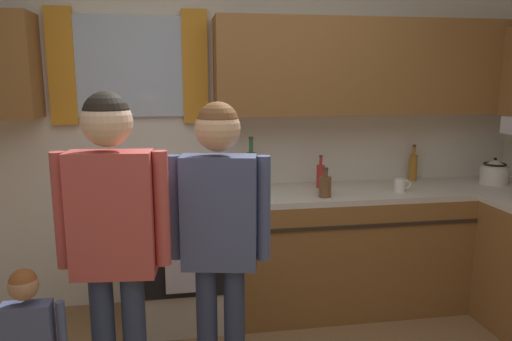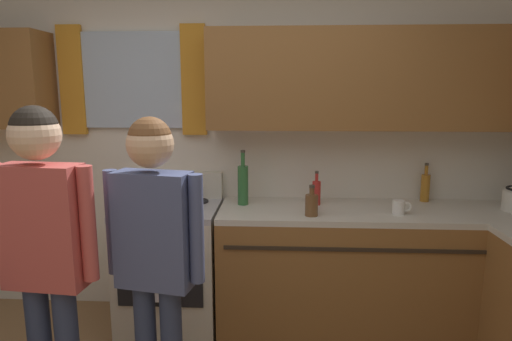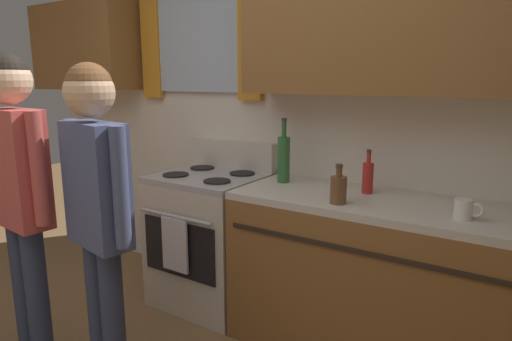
{
  "view_description": "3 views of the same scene",
  "coord_description": "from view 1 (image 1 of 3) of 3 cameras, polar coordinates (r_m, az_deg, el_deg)",
  "views": [
    {
      "loc": [
        -0.39,
        -1.72,
        1.7
      ],
      "look_at": [
        0.03,
        0.8,
        1.21
      ],
      "focal_mm": 33.67,
      "sensor_mm": 36.0,
      "label": 1
    },
    {
      "loc": [
        0.39,
        -1.44,
        1.71
      ],
      "look_at": [
        0.26,
        0.95,
        1.27
      ],
      "focal_mm": 30.84,
      "sensor_mm": 36.0,
      "label": 2
    },
    {
      "loc": [
        1.45,
        -0.71,
        1.53
      ],
      "look_at": [
        0.35,
        0.98,
        1.11
      ],
      "focal_mm": 31.17,
      "sensor_mm": 36.0,
      "label": 3
    }
  ],
  "objects": [
    {
      "name": "adult_in_plaid",
      "position": [
        2.35,
        -4.39,
        -6.38
      ],
      "size": [
        0.49,
        0.22,
        1.6
      ],
      "color": "#2D3856",
      "rests_on": "ground"
    },
    {
      "name": "stovetop_kettle",
      "position": [
        4.12,
        26.47,
        -0.14
      ],
      "size": [
        0.27,
        0.2,
        0.21
      ],
      "color": "silver",
      "rests_on": "kitchen_counter_run"
    },
    {
      "name": "bottle_squat_brown",
      "position": [
        3.31,
        8.21,
        -1.85
      ],
      "size": [
        0.08,
        0.08,
        0.21
      ],
      "color": "brown",
      "rests_on": "kitchen_counter_run"
    },
    {
      "name": "adult_holding_child",
      "position": [
        2.27,
        -16.63,
        -6.53
      ],
      "size": [
        0.51,
        0.22,
        1.65
      ],
      "color": "#2D3856",
      "rests_on": "ground"
    },
    {
      "name": "mug_ceramic_white",
      "position": [
        3.59,
        16.79,
        -1.69
      ],
      "size": [
        0.13,
        0.08,
        0.09
      ],
      "color": "white",
      "rests_on": "kitchen_counter_run"
    },
    {
      "name": "bottle_wine_green",
      "position": [
        3.45,
        -0.58,
        0.01
      ],
      "size": [
        0.08,
        0.08,
        0.39
      ],
      "color": "#2D6633",
      "rests_on": "kitchen_counter_run"
    },
    {
      "name": "stove_oven",
      "position": [
        3.49,
        -8.94,
        -9.96
      ],
      "size": [
        0.69,
        0.67,
        1.1
      ],
      "color": "beige",
      "rests_on": "ground"
    },
    {
      "name": "kitchen_counter_run",
      "position": [
        3.62,
        22.57,
        -10.19
      ],
      "size": [
        2.32,
        2.11,
        0.9
      ],
      "color": "brown",
      "rests_on": "ground"
    },
    {
      "name": "back_wall_unit",
      "position": [
        3.58,
        -1.89,
        7.48
      ],
      "size": [
        4.6,
        0.42,
        2.6
      ],
      "color": "silver",
      "rests_on": "ground"
    },
    {
      "name": "bottle_oil_amber",
      "position": [
        4.03,
        18.16,
        0.43
      ],
      "size": [
        0.06,
        0.06,
        0.29
      ],
      "color": "#B27223",
      "rests_on": "kitchen_counter_run"
    },
    {
      "name": "bottle_sauce_red",
      "position": [
        3.59,
        7.67,
        -0.59
      ],
      "size": [
        0.06,
        0.06,
        0.25
      ],
      "color": "red",
      "rests_on": "kitchen_counter_run"
    }
  ]
}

